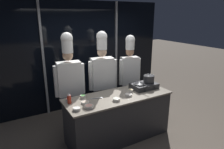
% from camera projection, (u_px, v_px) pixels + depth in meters
% --- Properties ---
extents(ground_plane, '(24.00, 24.00, 0.00)m').
position_uv_depth(ground_plane, '(118.00, 136.00, 4.04)').
color(ground_plane, brown).
extents(window_wall_back, '(4.62, 0.09, 2.70)m').
position_uv_depth(window_wall_back, '(82.00, 56.00, 5.12)').
color(window_wall_back, black).
rests_on(window_wall_back, ground_plane).
extents(demo_counter, '(2.06, 0.75, 0.90)m').
position_uv_depth(demo_counter, '(118.00, 117.00, 3.91)').
color(demo_counter, '#2D2D30').
rests_on(demo_counter, ground_plane).
extents(portable_stove, '(0.53, 0.37, 0.12)m').
position_uv_depth(portable_stove, '(144.00, 86.00, 4.14)').
color(portable_stove, '#28282B').
rests_on(portable_stove, demo_counter).
extents(frying_pan, '(0.25, 0.44, 0.04)m').
position_uv_depth(frying_pan, '(140.00, 83.00, 4.05)').
color(frying_pan, '#232326').
rests_on(frying_pan, portable_stove).
extents(stock_pot, '(0.25, 0.23, 0.14)m').
position_uv_depth(stock_pot, '(149.00, 79.00, 4.16)').
color(stock_pot, '#333335').
rests_on(stock_pot, portable_stove).
extents(squeeze_bottle_chili, '(0.07, 0.07, 0.19)m').
position_uv_depth(squeeze_bottle_chili, '(69.00, 99.00, 3.42)').
color(squeeze_bottle_chili, red).
rests_on(squeeze_bottle_chili, demo_counter).
extents(prep_bowl_shrimp, '(0.15, 0.15, 0.05)m').
position_uv_depth(prep_bowl_shrimp, '(89.00, 106.00, 3.27)').
color(prep_bowl_shrimp, silver).
rests_on(prep_bowl_shrimp, demo_counter).
extents(prep_bowl_chicken, '(0.14, 0.14, 0.03)m').
position_uv_depth(prep_bowl_chicken, '(85.00, 102.00, 3.44)').
color(prep_bowl_chicken, silver).
rests_on(prep_bowl_chicken, demo_counter).
extents(prep_bowl_rice, '(0.13, 0.13, 0.05)m').
position_uv_depth(prep_bowl_rice, '(77.00, 109.00, 3.19)').
color(prep_bowl_rice, silver).
rests_on(prep_bowl_rice, demo_counter).
extents(prep_bowl_bell_pepper, '(0.11, 0.11, 0.05)m').
position_uv_depth(prep_bowl_bell_pepper, '(69.00, 99.00, 3.53)').
color(prep_bowl_bell_pepper, silver).
rests_on(prep_bowl_bell_pepper, demo_counter).
extents(prep_bowl_bean_sprouts, '(0.13, 0.13, 0.05)m').
position_uv_depth(prep_bowl_bean_sprouts, '(116.00, 99.00, 3.54)').
color(prep_bowl_bean_sprouts, silver).
rests_on(prep_bowl_bean_sprouts, demo_counter).
extents(prep_bowl_onion, '(0.14, 0.14, 0.04)m').
position_uv_depth(prep_bowl_onion, '(129.00, 95.00, 3.75)').
color(prep_bowl_onion, silver).
rests_on(prep_bowl_onion, demo_counter).
extents(prep_bowl_ginger, '(0.10, 0.10, 0.06)m').
position_uv_depth(prep_bowl_ginger, '(131.00, 90.00, 3.94)').
color(prep_bowl_ginger, silver).
rests_on(prep_bowl_ginger, demo_counter).
extents(prep_bowl_scallions, '(0.11, 0.11, 0.06)m').
position_uv_depth(prep_bowl_scallions, '(83.00, 96.00, 3.66)').
color(prep_bowl_scallions, silver).
rests_on(prep_bowl_scallions, demo_counter).
extents(serving_spoon_slotted, '(0.23, 0.08, 0.02)m').
position_uv_depth(serving_spoon_slotted, '(99.00, 98.00, 3.65)').
color(serving_spoon_slotted, '#B2B5BA').
rests_on(serving_spoon_slotted, demo_counter).
extents(chef_head, '(0.59, 0.29, 2.06)m').
position_uv_depth(chef_head, '(69.00, 78.00, 3.90)').
color(chef_head, '#2D3856').
rests_on(chef_head, ground_plane).
extents(chef_sous, '(0.62, 0.31, 2.05)m').
position_uv_depth(chef_sous, '(102.00, 73.00, 4.25)').
color(chef_sous, '#232326').
rests_on(chef_sous, ground_plane).
extents(chef_line, '(0.51, 0.28, 1.94)m').
position_uv_depth(chef_line, '(129.00, 69.00, 4.61)').
color(chef_line, '#2D3856').
rests_on(chef_line, ground_plane).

